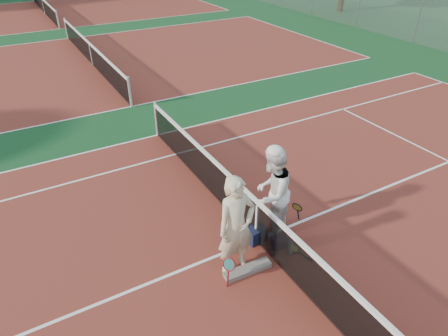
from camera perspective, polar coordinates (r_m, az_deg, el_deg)
The scene contains 16 objects.
ground at distance 8.48m, azimuth 4.55°, elevation -10.25°, with size 130.00×130.00×0.00m, color #103C1B.
court_main at distance 8.48m, azimuth 4.55°, elevation -10.23°, with size 23.77×10.97×0.01m, color maroon.
court_far_a at distance 19.80m, azimuth -18.21°, elevation 13.82°, with size 23.77×10.97×0.01m, color maroon.
court_far_b at distance 32.81m, azimuth -24.21°, elevation 19.52°, with size 23.77×10.97×0.01m, color maroon.
net_main at distance 8.15m, azimuth 4.71°, elevation -7.59°, with size 0.10×10.98×1.02m, color black, non-canonical shape.
net_far_a at distance 19.66m, azimuth -18.47°, elevation 15.21°, with size 0.10×10.98×1.02m, color black, non-canonical shape.
net_far_b at distance 32.73m, azimuth -24.41°, elevation 20.37°, with size 0.10×10.98×1.02m, color black, non-canonical shape.
player_a at distance 7.19m, azimuth 1.76°, elevation -8.39°, with size 0.75×0.49×2.06m, color beige.
player_b at distance 8.10m, azimuth 6.83°, elevation -3.54°, with size 0.98×0.76×2.02m, color white.
racket_red at distance 7.44m, azimuth 0.72°, elevation -14.50°, with size 0.16×0.27×0.59m, color maroon, non-canonical shape.
racket_black_held at distance 8.84m, azimuth 10.31°, elevation -6.34°, with size 0.27×0.27×0.56m, color black, non-canonical shape.
racket_spare at distance 8.38m, azimuth 9.86°, elevation -11.23°, with size 0.60×0.27×0.03m, color black, non-canonical shape.
sports_bag_navy at distance 8.38m, azimuth 4.59°, elevation -9.41°, with size 0.41×0.28×0.32m, color black.
sports_bag_purple at distance 8.31m, azimuth 7.89°, elevation -10.46°, with size 0.30×0.21×0.25m, color black.
net_cover_canvas at distance 7.81m, azimuth 3.40°, elevation -14.29°, with size 0.95×0.22×0.10m, color slate.
water_bottle at distance 8.16m, azimuth 9.47°, elevation -11.28°, with size 0.09×0.09×0.30m, color silver.
Camera 1 is at (-3.66, -5.10, 5.70)m, focal length 32.00 mm.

